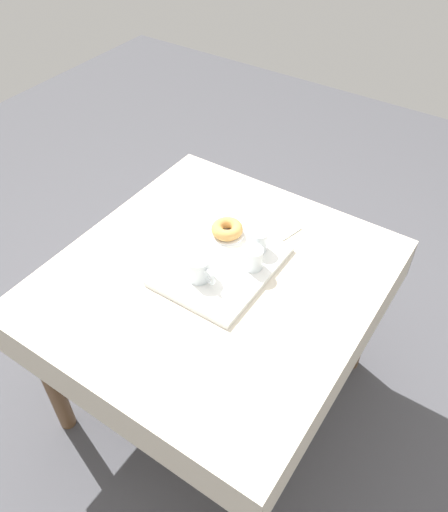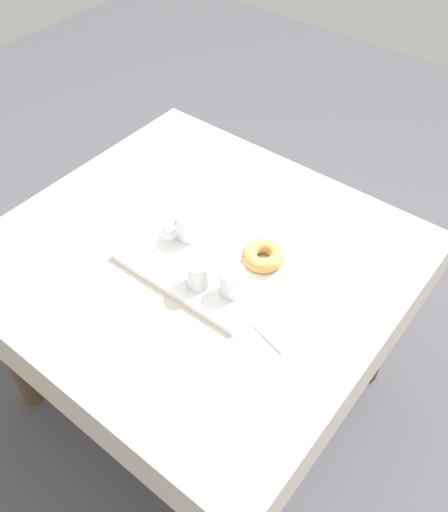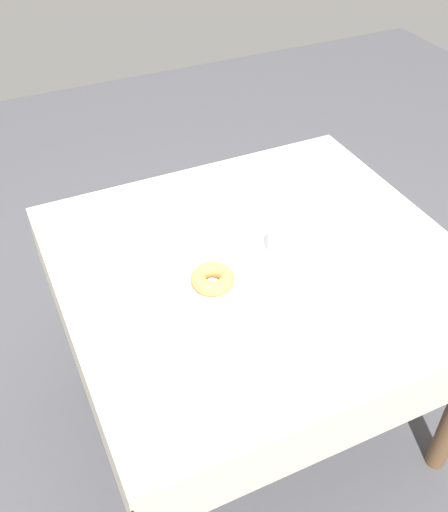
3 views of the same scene
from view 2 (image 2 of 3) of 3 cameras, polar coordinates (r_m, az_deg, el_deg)
The scene contains 9 objects.
ground_plane at distance 2.14m, azimuth -2.14°, elevation -13.47°, with size 6.00×6.00×0.00m, color #47474C.
dining_table at distance 1.62m, azimuth -2.76°, elevation -1.97°, with size 1.12×1.05×0.74m.
serving_tray at distance 1.52m, azimuth -1.71°, elevation -0.12°, with size 0.43×0.34×0.02m, color white.
tea_mug_left at distance 1.54m, azimuth -3.83°, elevation 3.32°, with size 0.08×0.12×0.09m.
water_glass_near at distance 1.41m, azimuth -2.68°, elevation -1.92°, with size 0.07×0.07×0.08m.
water_glass_far at distance 1.39m, azimuth 0.83°, elevation -2.74°, with size 0.07×0.07×0.08m.
donut_plate_left at distance 1.49m, azimuth 4.07°, elevation -0.59°, with size 0.12×0.12×0.01m, color white.
sugar_donut_left at distance 1.47m, azimuth 4.11°, elevation 0.04°, with size 0.12×0.12×0.04m, color tan.
paper_napkin at distance 1.38m, azimuth 6.35°, elevation -7.49°, with size 0.11×0.11×0.01m, color white.
Camera 2 is at (-0.73, 0.79, 1.85)m, focal length 38.20 mm.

